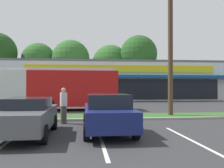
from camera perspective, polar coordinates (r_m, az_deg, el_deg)
grass_median at (r=15.18m, az=-8.87°, el=-7.36°), size 56.00×2.20×0.12m
curb_lip at (r=13.97m, az=-9.09°, el=-7.96°), size 56.00×0.24×0.12m
parking_stripe_1 at (r=9.09m, az=-22.88°, el=-12.36°), size 0.12×4.80×0.01m
parking_stripe_2 at (r=8.79m, az=-2.32°, el=-12.81°), size 0.12×4.80×0.01m
parking_stripe_3 at (r=9.61m, az=16.86°, el=-11.72°), size 0.12×4.80×0.01m
storefront_building at (r=37.47m, az=0.98°, el=0.65°), size 29.59×13.56×5.22m
tree_mid_left at (r=48.10m, az=-16.19°, el=5.27°), size 6.06×6.06×9.73m
tree_mid at (r=45.95m, az=-9.25°, el=5.62°), size 6.68×6.68×10.11m
tree_mid_right at (r=47.13m, az=-0.33°, el=4.74°), size 6.71×6.71×9.53m
tree_right at (r=45.38m, az=6.01°, el=6.77°), size 6.50×6.50×10.86m
utility_pole at (r=16.31m, az=12.52°, el=13.26°), size 3.03×2.40×10.80m
city_bus at (r=20.48m, az=-16.36°, el=-0.78°), size 12.35×2.85×3.25m
car_2 at (r=10.14m, az=-18.41°, el=-6.84°), size 1.86×4.54×1.43m
car_3 at (r=26.32m, az=-10.16°, el=-2.90°), size 4.77×1.89×1.45m
car_4 at (r=10.33m, az=-0.99°, el=-6.51°), size 1.95×4.78×1.56m
pedestrian_mid at (r=12.99m, az=-10.82°, el=-4.78°), size 0.36×0.36×1.80m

